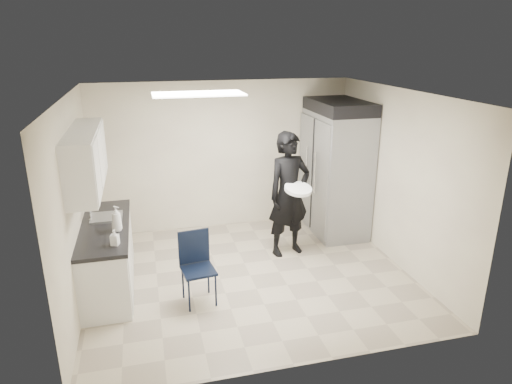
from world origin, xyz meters
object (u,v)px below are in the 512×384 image
object	(u,v)px
lower_counter	(108,258)
folding_chair	(198,270)
commercial_fridge	(336,173)
man_tuxedo	(289,194)

from	to	relation	value
lower_counter	folding_chair	xyz separation A→B (m)	(1.15, -0.71, 0.03)
lower_counter	commercial_fridge	world-z (taller)	commercial_fridge
folding_chair	commercial_fridge	bearing A→B (deg)	26.87
commercial_fridge	folding_chair	distance (m)	3.24
lower_counter	man_tuxedo	bearing A→B (deg)	8.35
commercial_fridge	folding_chair	bearing A→B (deg)	-145.80
folding_chair	man_tuxedo	distance (m)	1.99
lower_counter	man_tuxedo	distance (m)	2.80
lower_counter	commercial_fridge	xyz separation A→B (m)	(3.78, 1.07, 0.62)
commercial_fridge	man_tuxedo	size ratio (longest dim) A/B	1.07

